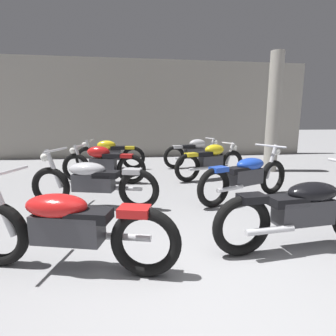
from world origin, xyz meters
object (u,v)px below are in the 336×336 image
motorcycle_left_row_3 (110,154)px  motorcycle_right_row_0 (304,210)px  motorcycle_right_row_2 (211,160)px  motorcycle_right_row_1 (246,176)px  motorcycle_right_row_3 (195,152)px  motorcycle_left_row_0 (67,226)px  support_pillar (273,113)px  motorcycle_left_row_2 (103,163)px  motorcycle_left_row_1 (93,181)px

motorcycle_left_row_3 → motorcycle_right_row_0: bearing=-63.9°
motorcycle_left_row_3 → motorcycle_right_row_2: 2.95m
motorcycle_right_row_1 → motorcycle_right_row_3: 3.36m
motorcycle_left_row_3 → motorcycle_right_row_3: same height
motorcycle_left_row_0 → motorcycle_left_row_3: size_ratio=1.08×
support_pillar → motorcycle_right_row_0: (-1.98, -4.29, -1.15)m
motorcycle_left_row_3 → motorcycle_right_row_2: same height
motorcycle_left_row_0 → motorcycle_left_row_2: size_ratio=1.10×
motorcycle_left_row_0 → motorcycle_right_row_1: size_ratio=1.04×
motorcycle_left_row_0 → motorcycle_right_row_2: size_ratio=1.11×
motorcycle_left_row_0 → motorcycle_right_row_2: (2.55, 3.61, 0.01)m
motorcycle_left_row_3 → motorcycle_right_row_2: (2.50, -1.56, 0.00)m
motorcycle_left_row_0 → motorcycle_right_row_3: bearing=64.2°
motorcycle_left_row_0 → support_pillar: bearing=44.2°
motorcycle_right_row_2 → motorcycle_left_row_0: bearing=-125.2°
motorcycle_left_row_2 → motorcycle_right_row_3: bearing=33.2°
motorcycle_left_row_3 → motorcycle_left_row_1: bearing=-90.8°
motorcycle_left_row_2 → motorcycle_right_row_2: bearing=0.5°
motorcycle_right_row_0 → motorcycle_right_row_1: 1.81m
motorcycle_right_row_1 → motorcycle_right_row_2: size_ratio=1.07×
motorcycle_left_row_0 → motorcycle_left_row_1: same height
support_pillar → motorcycle_right_row_2: support_pillar is taller
motorcycle_left_row_2 → motorcycle_right_row_1: bearing=-32.4°
support_pillar → motorcycle_left_row_0: bearing=-135.8°
motorcycle_left_row_2 → motorcycle_right_row_2: (2.55, 0.02, 0.00)m
support_pillar → motorcycle_left_row_1: bearing=-150.6°
motorcycle_right_row_2 → motorcycle_right_row_0: bearing=-90.2°
motorcycle_right_row_1 → motorcycle_right_row_2: 1.72m
motorcycle_right_row_1 → motorcycle_left_row_2: bearing=147.6°
motorcycle_left_row_2 → motorcycle_right_row_0: 4.32m
support_pillar → motorcycle_right_row_0: size_ratio=1.47×
motorcycle_right_row_0 → motorcycle_right_row_1: size_ratio=1.07×
motorcycle_left_row_2 → motorcycle_right_row_3: same height
support_pillar → motorcycle_right_row_1: size_ratio=1.57×
support_pillar → motorcycle_right_row_1: 3.30m
motorcycle_left_row_1 → motorcycle_right_row_3: bearing=53.3°
motorcycle_left_row_0 → motorcycle_right_row_2: motorcycle_left_row_0 is taller
support_pillar → motorcycle_left_row_3: (-4.47, 0.78, -1.14)m
motorcycle_right_row_0 → motorcycle_left_row_1: bearing=145.4°
motorcycle_right_row_1 → support_pillar: bearing=53.5°
support_pillar → motorcycle_right_row_3: 2.43m
motorcycle_left_row_1 → motorcycle_right_row_0: size_ratio=0.98×
motorcycle_left_row_0 → motorcycle_right_row_1: bearing=35.4°
motorcycle_right_row_1 → motorcycle_left_row_3: bearing=128.7°
motorcycle_right_row_0 → motorcycle_right_row_3: size_ratio=1.11×
motorcycle_left_row_1 → motorcycle_left_row_3: motorcycle_left_row_1 is taller
motorcycle_left_row_1 → motorcycle_right_row_3: size_ratio=1.09×
motorcycle_left_row_3 → motorcycle_right_row_0: 5.65m
motorcycle_right_row_0 → motorcycle_right_row_3: 5.16m
motorcycle_left_row_0 → motorcycle_right_row_0: same height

